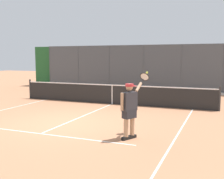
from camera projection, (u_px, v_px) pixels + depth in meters
name	position (u px, v px, depth m)	size (l,w,h in m)	color
ground_plane	(66.00, 123.00, 9.68)	(60.00, 60.00, 0.00)	#B27551
court_line_markings	(36.00, 135.00, 8.14)	(7.75, 10.55, 0.01)	white
fence_backdrop	(146.00, 68.00, 19.31)	(18.01, 1.37, 3.12)	#474C51
tennis_net	(112.00, 94.00, 13.61)	(9.95, 0.09, 1.07)	#2D2D2D
tennis_player	(130.00, 107.00, 7.73)	(0.56, 1.31, 1.86)	black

